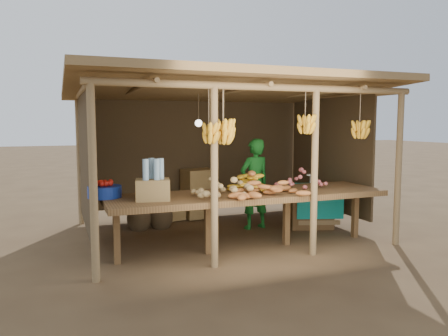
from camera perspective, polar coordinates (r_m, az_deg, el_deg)
name	(u,v)px	position (r m, az deg, el deg)	size (l,w,h in m)	color
ground	(224,233)	(7.07, 0.00, -8.49)	(60.00, 60.00, 0.00)	brown
stall_structure	(228,113)	(6.82, 0.54, 7.24)	(4.70, 3.50, 2.43)	#91724A
counter	(249,197)	(6.06, 3.23, -3.79)	(3.90, 1.05, 0.80)	brown
potato_heap	(225,183)	(5.69, 0.16, -1.95)	(0.86, 0.52, 0.36)	#9F8352
sweet_potato_heap	(265,182)	(5.79, 5.39, -1.86)	(0.93, 0.56, 0.36)	#AF642D
onion_heap	(302,176)	(6.53, 10.10, -1.07)	(0.71, 0.43, 0.35)	#CB6263
banana_pile	(254,179)	(6.17, 3.88, -1.40)	(0.66, 0.39, 0.35)	yellow
tomato_basin	(105,190)	(5.84, -15.33, -2.84)	(0.43, 0.43, 0.23)	navy
bottle_box	(153,184)	(5.51, -9.29, -2.08)	(0.47, 0.41, 0.52)	olive
vendor	(255,184)	(7.26, 4.01, -2.07)	(0.55, 0.36, 1.50)	#17671F
tarp_crate	(310,205)	(7.58, 11.12, -4.71)	(0.94, 0.87, 0.92)	brown
carton_stack	(188,198)	(8.03, -4.69, -3.91)	(1.23, 0.53, 0.89)	olive
burlap_sacks	(150,215)	(7.41, -9.64, -6.04)	(0.77, 0.40, 0.54)	#4A3822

